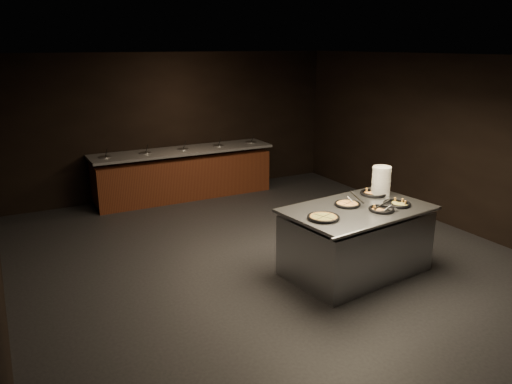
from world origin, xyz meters
TOP-DOWN VIEW (x-y plane):
  - room at (0.00, 0.00)m, footprint 7.02×8.02m
  - salad_bar at (0.00, 3.56)m, footprint 3.70×0.83m
  - serving_counter at (0.84, -0.89)m, footprint 2.08×1.47m
  - plate_stack at (1.53, -0.55)m, footprint 0.27×0.27m
  - pan_veggie_whole at (0.17, -1.03)m, footprint 0.41×0.41m
  - pan_cheese_whole at (0.78, -0.74)m, footprint 0.36×0.36m
  - pan_cheese_slices_a at (1.44, -0.51)m, footprint 0.39×0.39m
  - pan_cheese_slices_b at (1.04, -1.13)m, footprint 0.34×0.34m
  - pan_veggie_slices at (1.39, -1.05)m, footprint 0.38×0.38m
  - server_left at (0.88, -0.75)m, footprint 0.21×0.34m
  - server_right at (1.05, -1.19)m, footprint 0.34×0.13m

SIDE VIEW (x-z plane):
  - salad_bar at x=0.00m, z-range -0.15..1.03m
  - serving_counter at x=0.84m, z-range -0.02..0.92m
  - pan_cheese_slices_a at x=1.44m, z-range 0.94..0.98m
  - pan_veggie_slices at x=1.39m, z-range 0.94..0.98m
  - pan_cheese_slices_b at x=1.04m, z-range 0.94..0.98m
  - pan_cheese_whole at x=0.78m, z-range 0.94..0.98m
  - pan_veggie_whole at x=0.17m, z-range 0.94..0.98m
  - server_right at x=1.05m, z-range 0.94..1.10m
  - server_left at x=0.88m, z-range 0.93..1.11m
  - plate_stack at x=1.53m, z-range 0.94..1.35m
  - room at x=0.00m, z-range -0.01..2.91m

